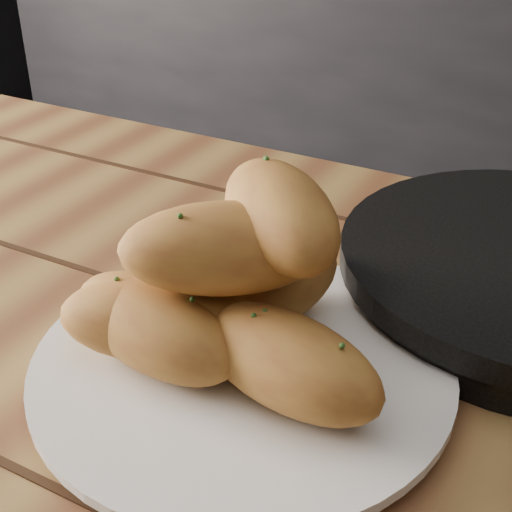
% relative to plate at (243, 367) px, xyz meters
% --- Properties ---
extents(plate, '(0.29, 0.29, 0.02)m').
position_rel_plate_xyz_m(plate, '(0.00, 0.00, 0.00)').
color(plate, white).
rests_on(plate, table).
extents(bread_rolls, '(0.25, 0.20, 0.13)m').
position_rel_plate_xyz_m(bread_rolls, '(-0.01, -0.00, 0.06)').
color(bread_rolls, '#AC7B2F').
rests_on(bread_rolls, plate).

